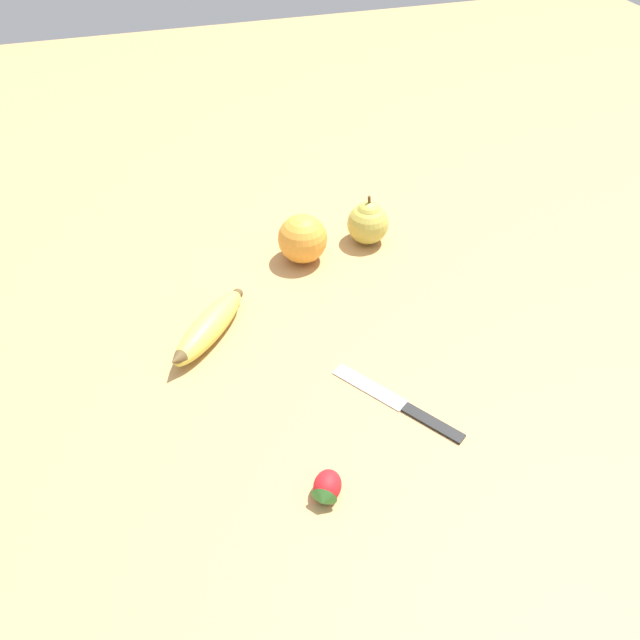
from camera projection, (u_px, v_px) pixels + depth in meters
ground_plane at (343, 343)px, 0.91m from camera, size 3.00×3.00×0.00m
banana at (208, 327)px, 0.90m from camera, size 0.16×0.14×0.04m
orange at (301, 239)px, 1.03m from camera, size 0.08×0.08×0.08m
pear at (368, 222)px, 1.07m from camera, size 0.07×0.07×0.09m
strawberry at (327, 488)px, 0.71m from camera, size 0.05×0.05×0.03m
paring_knife at (401, 404)px, 0.82m from camera, size 0.17×0.13×0.01m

